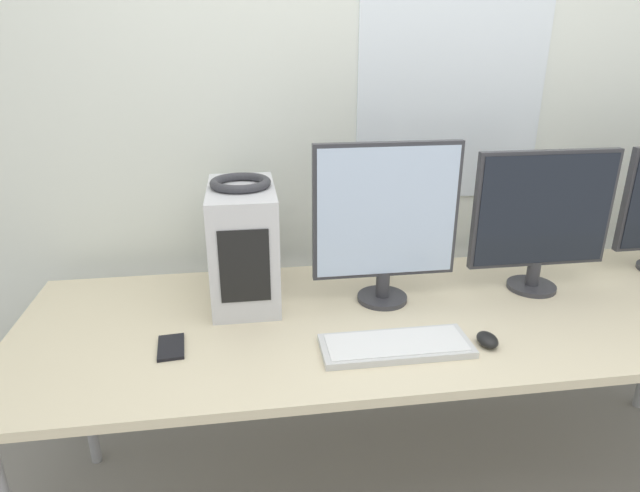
# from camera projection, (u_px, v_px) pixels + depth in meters

# --- Properties ---
(wall_back) EXTENTS (8.00, 0.07, 2.70)m
(wall_back) POSITION_uv_depth(u_px,v_px,m) (388.00, 108.00, 2.04)
(wall_back) COLOR silver
(wall_back) RESTS_ON ground_plane
(desk) EXTENTS (2.57, 0.84, 0.77)m
(desk) POSITION_uv_depth(u_px,v_px,m) (422.00, 322.00, 1.75)
(desk) COLOR beige
(desk) RESTS_ON ground_plane
(pc_tower) EXTENTS (0.21, 0.40, 0.39)m
(pc_tower) POSITION_uv_depth(u_px,v_px,m) (244.00, 243.00, 1.77)
(pc_tower) COLOR silver
(pc_tower) RESTS_ON desk
(headphones) EXTENTS (0.19, 0.19, 0.03)m
(headphones) POSITION_uv_depth(u_px,v_px,m) (240.00, 183.00, 1.70)
(headphones) COLOR #333338
(headphones) RESTS_ON pc_tower
(monitor_main) EXTENTS (0.47, 0.17, 0.54)m
(monitor_main) POSITION_uv_depth(u_px,v_px,m) (386.00, 219.00, 1.71)
(monitor_main) COLOR #333338
(monitor_main) RESTS_ON desk
(monitor_right_near) EXTENTS (0.49, 0.17, 0.49)m
(monitor_right_near) POSITION_uv_depth(u_px,v_px,m) (542.00, 217.00, 1.80)
(monitor_right_near) COLOR #333338
(monitor_right_near) RESTS_ON desk
(keyboard) EXTENTS (0.43, 0.16, 0.02)m
(keyboard) POSITION_uv_depth(u_px,v_px,m) (396.00, 346.00, 1.52)
(keyboard) COLOR silver
(keyboard) RESTS_ON desk
(mouse) EXTENTS (0.06, 0.08, 0.03)m
(mouse) POSITION_uv_depth(u_px,v_px,m) (487.00, 340.00, 1.54)
(mouse) COLOR black
(mouse) RESTS_ON desk
(cell_phone) EXTENTS (0.08, 0.14, 0.01)m
(cell_phone) POSITION_uv_depth(u_px,v_px,m) (171.00, 347.00, 1.52)
(cell_phone) COLOR black
(cell_phone) RESTS_ON desk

